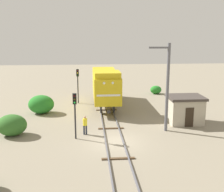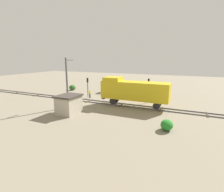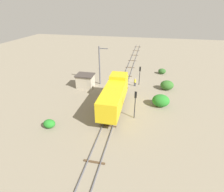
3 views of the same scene
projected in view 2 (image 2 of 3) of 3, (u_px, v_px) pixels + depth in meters
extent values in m
plane|color=gray|center=(75.00, 100.00, 34.03)|extent=(117.61, 117.61, 0.00)
cube|color=#595960|center=(77.00, 98.00, 34.65)|extent=(0.10, 78.41, 0.16)
cube|color=#595960|center=(73.00, 100.00, 33.37)|extent=(0.10, 78.41, 0.16)
cube|color=#4C3823|center=(17.00, 93.00, 40.62)|extent=(2.40, 0.24, 0.09)
cube|color=#4C3823|center=(38.00, 95.00, 37.98)|extent=(2.40, 0.24, 0.09)
cube|color=#4C3823|center=(62.00, 98.00, 35.34)|extent=(2.40, 0.24, 0.09)
cube|color=#4C3823|center=(89.00, 101.00, 32.70)|extent=(2.40, 0.24, 0.09)
cube|color=#4C3823|center=(122.00, 105.00, 30.06)|extent=(2.40, 0.24, 0.09)
cube|color=#4C3823|center=(160.00, 109.00, 27.42)|extent=(2.40, 0.24, 0.09)
cube|color=#4C3823|center=(207.00, 115.00, 24.78)|extent=(2.40, 0.24, 0.09)
cube|color=gold|center=(135.00, 91.00, 28.56)|extent=(2.90, 11.00, 2.90)
cube|color=gold|center=(113.00, 79.00, 29.76)|extent=(2.75, 2.80, 0.60)
cube|color=gold|center=(105.00, 88.00, 30.80)|extent=(2.84, 0.10, 2.84)
cube|color=white|center=(104.00, 89.00, 30.86)|extent=(2.46, 0.06, 0.20)
sphere|color=white|center=(106.00, 82.00, 30.99)|extent=(0.28, 0.28, 0.28)
sphere|color=white|center=(103.00, 82.00, 30.19)|extent=(0.28, 0.28, 0.28)
cylinder|color=#262628|center=(103.00, 98.00, 31.32)|extent=(0.36, 0.50, 0.36)
cylinder|color=#262628|center=(116.00, 99.00, 31.12)|extent=(0.18, 1.10, 1.10)
cylinder|color=#262628|center=(113.00, 101.00, 29.84)|extent=(0.18, 1.10, 1.10)
cylinder|color=#262628|center=(158.00, 104.00, 28.13)|extent=(0.18, 1.10, 1.10)
cylinder|color=#262628|center=(156.00, 106.00, 26.85)|extent=(0.18, 1.10, 1.10)
cylinder|color=#262628|center=(88.00, 87.00, 36.05)|extent=(0.14, 0.14, 3.95)
cube|color=black|center=(88.00, 80.00, 35.72)|extent=(0.32, 0.24, 0.90)
sphere|color=#390606|center=(87.00, 79.00, 35.72)|extent=(0.16, 0.16, 0.16)
sphere|color=#3C3306|center=(87.00, 80.00, 35.78)|extent=(0.16, 0.16, 0.16)
sphere|color=green|center=(87.00, 81.00, 35.84)|extent=(0.16, 0.16, 0.16)
cylinder|color=#262628|center=(148.00, 91.00, 31.11)|extent=(0.14, 0.14, 4.38)
cube|color=black|center=(149.00, 81.00, 30.74)|extent=(0.32, 0.24, 0.90)
sphere|color=#390606|center=(148.00, 80.00, 30.74)|extent=(0.16, 0.16, 0.16)
sphere|color=yellow|center=(148.00, 81.00, 30.80)|extent=(0.16, 0.16, 0.16)
sphere|color=black|center=(148.00, 83.00, 30.86)|extent=(0.16, 0.16, 0.16)
cylinder|color=#262B38|center=(90.00, 96.00, 35.37)|extent=(0.15, 0.15, 0.85)
cylinder|color=#262B38|center=(90.00, 96.00, 35.19)|extent=(0.15, 0.15, 0.85)
cylinder|color=yellow|center=(90.00, 92.00, 35.12)|extent=(0.38, 0.38, 0.62)
sphere|color=tan|center=(90.00, 90.00, 35.03)|extent=(0.23, 0.23, 0.23)
cylinder|color=#595960|center=(67.00, 83.00, 27.77)|extent=(0.28, 0.28, 7.99)
cube|color=#595960|center=(69.00, 60.00, 27.81)|extent=(1.80, 0.16, 0.16)
cube|color=#B2A893|center=(69.00, 105.00, 25.27)|extent=(3.20, 2.60, 2.50)
cube|color=#3F3833|center=(68.00, 96.00, 24.98)|extent=(3.50, 2.90, 0.24)
cube|color=#2D2319|center=(62.00, 106.00, 25.87)|extent=(0.80, 0.06, 1.90)
ellipsoid|color=#267726|center=(132.00, 92.00, 36.65)|extent=(2.84, 2.33, 2.07)
ellipsoid|color=#257C26|center=(167.00, 125.00, 19.50)|extent=(1.66, 1.36, 1.21)
ellipsoid|color=#316526|center=(105.00, 89.00, 40.73)|extent=(2.60, 2.12, 1.89)
ellipsoid|color=#2D5B26|center=(72.00, 88.00, 43.92)|extent=(1.82, 1.49, 1.32)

